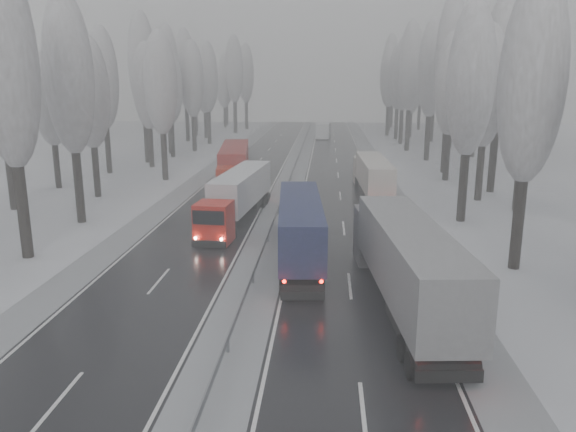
# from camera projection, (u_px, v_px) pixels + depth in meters

# --- Properties ---
(ground) EXTENTS (260.00, 260.00, 0.00)m
(ground) POSITION_uv_depth(u_px,v_px,m) (208.00, 409.00, 19.01)
(ground) COLOR silver
(ground) RESTS_ON ground
(carriageway_right) EXTENTS (7.50, 200.00, 0.03)m
(carriageway_right) POSITION_uv_depth(u_px,v_px,m) (342.00, 210.00, 47.72)
(carriageway_right) COLOR black
(carriageway_right) RESTS_ON ground
(carriageway_left) EXTENTS (7.50, 200.00, 0.03)m
(carriageway_left) POSITION_uv_depth(u_px,v_px,m) (220.00, 208.00, 48.43)
(carriageway_left) COLOR black
(carriageway_left) RESTS_ON ground
(median_slush) EXTENTS (3.00, 200.00, 0.04)m
(median_slush) POSITION_uv_depth(u_px,v_px,m) (280.00, 209.00, 48.07)
(median_slush) COLOR gray
(median_slush) RESTS_ON ground
(shoulder_right) EXTENTS (2.40, 200.00, 0.04)m
(shoulder_right) POSITION_uv_depth(u_px,v_px,m) (400.00, 211.00, 47.39)
(shoulder_right) COLOR gray
(shoulder_right) RESTS_ON ground
(shoulder_left) EXTENTS (2.40, 200.00, 0.04)m
(shoulder_left) POSITION_uv_depth(u_px,v_px,m) (164.00, 207.00, 48.76)
(shoulder_left) COLOR gray
(shoulder_left) RESTS_ON ground
(median_guardrail) EXTENTS (0.12, 200.00, 0.76)m
(median_guardrail) POSITION_uv_depth(u_px,v_px,m) (280.00, 203.00, 47.92)
(median_guardrail) COLOR slate
(median_guardrail) RESTS_ON ground
(tree_16) EXTENTS (3.60, 3.60, 16.53)m
(tree_16) POSITION_uv_depth(u_px,v_px,m) (532.00, 83.00, 30.65)
(tree_16) COLOR black
(tree_16) RESTS_ON ground
(tree_18) EXTENTS (3.60, 3.60, 16.58)m
(tree_18) POSITION_uv_depth(u_px,v_px,m) (471.00, 81.00, 41.69)
(tree_18) COLOR black
(tree_18) RESTS_ON ground
(tree_19) EXTENTS (3.60, 3.60, 14.57)m
(tree_19) POSITION_uv_depth(u_px,v_px,m) (527.00, 97.00, 45.50)
(tree_19) COLOR black
(tree_19) RESTS_ON ground
(tree_20) EXTENTS (3.60, 3.60, 15.71)m
(tree_20) POSITION_uv_depth(u_px,v_px,m) (487.00, 87.00, 49.47)
(tree_20) COLOR black
(tree_20) RESTS_ON ground
(tree_21) EXTENTS (3.60, 3.60, 18.62)m
(tree_21) POSITION_uv_depth(u_px,v_px,m) (501.00, 67.00, 52.76)
(tree_21) COLOR black
(tree_21) RESTS_ON ground
(tree_22) EXTENTS (3.60, 3.60, 15.86)m
(tree_22) POSITION_uv_depth(u_px,v_px,m) (451.00, 85.00, 59.62)
(tree_22) COLOR black
(tree_22) RESTS_ON ground
(tree_23) EXTENTS (3.60, 3.60, 13.55)m
(tree_23) POSITION_uv_depth(u_px,v_px,m) (499.00, 98.00, 63.42)
(tree_23) COLOR black
(tree_23) RESTS_ON ground
(tree_24) EXTENTS (3.60, 3.60, 20.49)m
(tree_24) POSITION_uv_depth(u_px,v_px,m) (451.00, 58.00, 64.11)
(tree_24) COLOR black
(tree_24) RESTS_ON ground
(tree_25) EXTENTS (3.60, 3.60, 19.44)m
(tree_25) POSITION_uv_depth(u_px,v_px,m) (502.00, 65.00, 67.68)
(tree_25) COLOR black
(tree_25) RESTS_ON ground
(tree_26) EXTENTS (3.60, 3.60, 18.78)m
(tree_26) POSITION_uv_depth(u_px,v_px,m) (431.00, 69.00, 74.33)
(tree_26) COLOR black
(tree_26) RESTS_ON ground
(tree_27) EXTENTS (3.60, 3.60, 17.62)m
(tree_27) POSITION_uv_depth(u_px,v_px,m) (478.00, 75.00, 77.90)
(tree_27) COLOR black
(tree_27) RESTS_ON ground
(tree_28) EXTENTS (3.60, 3.60, 19.62)m
(tree_28) POSITION_uv_depth(u_px,v_px,m) (411.00, 67.00, 84.63)
(tree_28) COLOR black
(tree_28) RESTS_ON ground
(tree_29) EXTENTS (3.60, 3.60, 18.11)m
(tree_29) POSITION_uv_depth(u_px,v_px,m) (454.00, 74.00, 88.24)
(tree_29) COLOR black
(tree_29) RESTS_ON ground
(tree_30) EXTENTS (3.60, 3.60, 17.86)m
(tree_30) POSITION_uv_depth(u_px,v_px,m) (403.00, 75.00, 94.33)
(tree_30) COLOR black
(tree_30) RESTS_ON ground
(tree_31) EXTENTS (3.60, 3.60, 18.58)m
(tree_31) POSITION_uv_depth(u_px,v_px,m) (435.00, 72.00, 97.70)
(tree_31) COLOR black
(tree_31) RESTS_ON ground
(tree_32) EXTENTS (3.60, 3.60, 17.33)m
(tree_32) POSITION_uv_depth(u_px,v_px,m) (398.00, 77.00, 101.68)
(tree_32) COLOR black
(tree_32) RESTS_ON ground
(tree_33) EXTENTS (3.60, 3.60, 14.33)m
(tree_33) POSITION_uv_depth(u_px,v_px,m) (412.00, 88.00, 105.80)
(tree_33) COLOR black
(tree_33) RESTS_ON ground
(tree_34) EXTENTS (3.60, 3.60, 17.63)m
(tree_34) POSITION_uv_depth(u_px,v_px,m) (389.00, 76.00, 108.58)
(tree_34) COLOR black
(tree_34) RESTS_ON ground
(tree_35) EXTENTS (3.60, 3.60, 18.25)m
(tree_35) POSITION_uv_depth(u_px,v_px,m) (434.00, 74.00, 111.75)
(tree_35) COLOR black
(tree_35) RESTS_ON ground
(tree_36) EXTENTS (3.60, 3.60, 20.23)m
(tree_36) POSITION_uv_depth(u_px,v_px,m) (391.00, 68.00, 117.64)
(tree_36) COLOR black
(tree_36) RESTS_ON ground
(tree_37) EXTENTS (3.60, 3.60, 16.37)m
(tree_37) POSITION_uv_depth(u_px,v_px,m) (421.00, 80.00, 121.63)
(tree_37) COLOR black
(tree_37) RESTS_ON ground
(tree_38) EXTENTS (3.60, 3.60, 17.97)m
(tree_38) POSITION_uv_depth(u_px,v_px,m) (393.00, 76.00, 128.11)
(tree_38) COLOR black
(tree_38) RESTS_ON ground
(tree_39) EXTENTS (3.60, 3.60, 16.19)m
(tree_39) POSITION_uv_depth(u_px,v_px,m) (403.00, 81.00, 132.07)
(tree_39) COLOR black
(tree_39) RESTS_ON ground
(tree_56) EXTENTS (3.60, 3.60, 18.12)m
(tree_56) POSITION_uv_depth(u_px,v_px,m) (6.00, 65.00, 32.44)
(tree_56) COLOR black
(tree_56) RESTS_ON ground
(tree_58) EXTENTS (3.60, 3.60, 17.21)m
(tree_58) POSITION_uv_depth(u_px,v_px,m) (69.00, 76.00, 41.19)
(tree_58) COLOR black
(tree_58) RESTS_ON ground
(tree_60) EXTENTS (3.60, 3.60, 14.84)m
(tree_60) POSITION_uv_depth(u_px,v_px,m) (90.00, 93.00, 51.06)
(tree_60) COLOR black
(tree_60) RESTS_ON ground
(tree_61) EXTENTS (3.60, 3.60, 13.95)m
(tree_61) POSITION_uv_depth(u_px,v_px,m) (50.00, 98.00, 55.46)
(tree_61) COLOR black
(tree_61) RESTS_ON ground
(tree_62) EXTENTS (3.60, 3.60, 16.04)m
(tree_62) POSITION_uv_depth(u_px,v_px,m) (161.00, 84.00, 59.86)
(tree_62) COLOR black
(tree_62) RESTS_ON ground
(tree_63) EXTENTS (3.60, 3.60, 16.88)m
(tree_63) POSITION_uv_depth(u_px,v_px,m) (103.00, 79.00, 64.14)
(tree_63) COLOR black
(tree_63) RESTS_ON ground
(tree_64) EXTENTS (3.60, 3.60, 15.42)m
(tree_64) POSITION_uv_depth(u_px,v_px,m) (147.00, 87.00, 68.95)
(tree_64) COLOR black
(tree_64) RESTS_ON ground
(tree_65) EXTENTS (3.60, 3.60, 19.48)m
(tree_65) POSITION_uv_depth(u_px,v_px,m) (142.00, 66.00, 72.33)
(tree_65) COLOR black
(tree_65) RESTS_ON ground
(tree_66) EXTENTS (3.60, 3.60, 15.23)m
(tree_66) POSITION_uv_depth(u_px,v_px,m) (170.00, 87.00, 78.31)
(tree_66) COLOR black
(tree_66) RESTS_ON ground
(tree_67) EXTENTS (3.60, 3.60, 17.09)m
(tree_67) POSITION_uv_depth(u_px,v_px,m) (168.00, 78.00, 81.99)
(tree_67) COLOR black
(tree_67) RESTS_ON ground
(tree_68) EXTENTS (3.60, 3.60, 16.65)m
(tree_68) POSITION_uv_depth(u_px,v_px,m) (192.00, 80.00, 84.54)
(tree_68) COLOR black
(tree_68) RESTS_ON ground
(tree_69) EXTENTS (3.60, 3.60, 19.35)m
(tree_69) POSITION_uv_depth(u_px,v_px,m) (167.00, 69.00, 88.33)
(tree_69) COLOR black
(tree_69) RESTS_ON ground
(tree_70) EXTENTS (3.60, 3.60, 17.09)m
(tree_70) POSITION_uv_depth(u_px,v_px,m) (208.00, 78.00, 94.22)
(tree_70) COLOR black
(tree_70) RESTS_ON ground
(tree_71) EXTENTS (3.60, 3.60, 19.61)m
(tree_71) POSITION_uv_depth(u_px,v_px,m) (185.00, 69.00, 98.04)
(tree_71) COLOR black
(tree_71) RESTS_ON ground
(tree_72) EXTENTS (3.60, 3.60, 15.11)m
(tree_72) POSITION_uv_depth(u_px,v_px,m) (204.00, 85.00, 103.75)
(tree_72) COLOR black
(tree_72) RESTS_ON ground
(tree_73) EXTENTS (3.60, 3.60, 17.22)m
(tree_73) POSITION_uv_depth(u_px,v_px,m) (194.00, 78.00, 107.50)
(tree_73) COLOR black
(tree_73) RESTS_ON ground
(tree_74) EXTENTS (3.60, 3.60, 19.68)m
(tree_74) POSITION_uv_depth(u_px,v_px,m) (234.00, 70.00, 113.26)
(tree_74) COLOR black
(tree_74) RESTS_ON ground
(tree_75) EXTENTS (3.60, 3.60, 18.60)m
(tree_75) POSITION_uv_depth(u_px,v_px,m) (194.00, 74.00, 117.91)
(tree_75) COLOR black
(tree_75) RESTS_ON ground
(tree_76) EXTENTS (3.60, 3.60, 18.55)m
(tree_76) POSITION_uv_depth(u_px,v_px,m) (246.00, 74.00, 122.46)
(tree_76) COLOR black
(tree_76) RESTS_ON ground
(tree_77) EXTENTS (3.60, 3.60, 14.32)m
(tree_77) POSITION_uv_depth(u_px,v_px,m) (224.00, 86.00, 127.36)
(tree_77) COLOR black
(tree_77) RESTS_ON ground
(tree_78) EXTENTS (3.60, 3.60, 19.55)m
(tree_78) POSITION_uv_depth(u_px,v_px,m) (235.00, 71.00, 128.93)
(tree_78) COLOR black
(tree_78) RESTS_ON ground
(tree_79) EXTENTS (3.60, 3.60, 17.07)m
(tree_79) POSITION_uv_depth(u_px,v_px,m) (226.00, 78.00, 133.37)
(tree_79) COLOR black
(tree_79) RESTS_ON ground
(truck_grey_tarp) EXTENTS (4.19, 17.14, 4.36)m
(truck_grey_tarp) POSITION_uv_depth(u_px,v_px,m) (404.00, 257.00, 26.91)
(truck_grey_tarp) COLOR #414145
(truck_grey_tarp) RESTS_ON ground
(truck_blue_box) EXTENTS (3.43, 15.38, 3.92)m
(truck_blue_box) POSITION_uv_depth(u_px,v_px,m) (300.00, 222.00, 34.54)
(truck_blue_box) COLOR #221F4D
(truck_blue_box) RESTS_ON ground
(truck_cream_box) EXTENTS (2.85, 14.63, 3.73)m
(truck_cream_box) POSITION_uv_depth(u_px,v_px,m) (372.00, 174.00, 52.66)
(truck_cream_box) COLOR beige
(truck_cream_box) RESTS_ON ground
(box_truck_distant) EXTENTS (2.83, 7.87, 2.89)m
(box_truck_distant) POSITION_uv_depth(u_px,v_px,m) (324.00, 130.00, 105.43)
(box_truck_distant) COLOR silver
(box_truck_distant) RESTS_ON ground
(truck_red_white) EXTENTS (3.64, 14.78, 3.76)m
(truck_red_white) POSITION_uv_depth(u_px,v_px,m) (238.00, 193.00, 43.81)
(truck_red_white) COLOR red
(truck_red_white) RESTS_ON ground
(truck_red_red) EXTENTS (4.54, 16.57, 4.21)m
(truck_red_red) POSITION_uv_depth(u_px,v_px,m) (234.00, 165.00, 56.66)
(truck_red_red) COLOR #AD1D09
(truck_red_red) RESTS_ON ground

